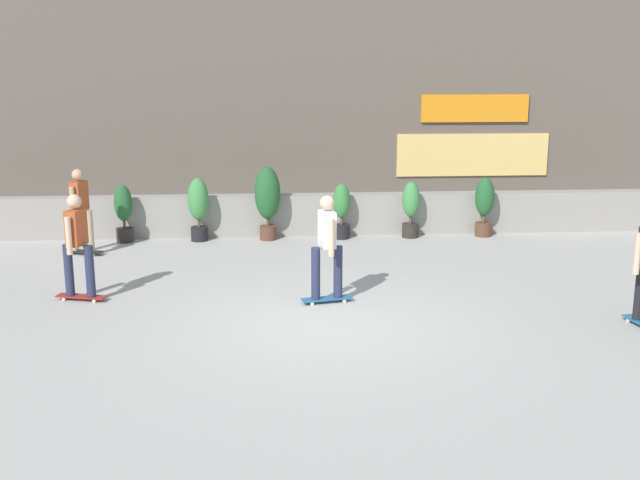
{
  "coord_description": "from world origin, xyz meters",
  "views": [
    {
      "loc": [
        -0.85,
        -9.98,
        3.54
      ],
      "look_at": [
        0.0,
        1.5,
        0.9
      ],
      "focal_mm": 41.51,
      "sensor_mm": 36.0,
      "label": 1
    }
  ],
  "objects_px": {
    "potted_plant_0": "(124,212)",
    "potted_plant_2": "(268,197)",
    "skater_by_wall_right": "(327,244)",
    "potted_plant_3": "(342,209)",
    "skater_far_left": "(77,242)",
    "potted_plant_1": "(198,206)",
    "potted_plant_4": "(411,208)",
    "skater_foreground": "(80,208)",
    "potted_plant_5": "(485,204)"
  },
  "relations": [
    {
      "from": "skater_far_left",
      "to": "potted_plant_0",
      "type": "bearing_deg",
      "value": 90.78
    },
    {
      "from": "potted_plant_1",
      "to": "potted_plant_4",
      "type": "distance_m",
      "value": 4.55
    },
    {
      "from": "potted_plant_4",
      "to": "skater_by_wall_right",
      "type": "relative_size",
      "value": 0.72
    },
    {
      "from": "skater_by_wall_right",
      "to": "skater_foreground",
      "type": "bearing_deg",
      "value": 142.78
    },
    {
      "from": "skater_by_wall_right",
      "to": "potted_plant_4",
      "type": "bearing_deg",
      "value": 64.04
    },
    {
      "from": "skater_by_wall_right",
      "to": "skater_far_left",
      "type": "relative_size",
      "value": 1.0
    },
    {
      "from": "potted_plant_0",
      "to": "potted_plant_1",
      "type": "height_order",
      "value": "potted_plant_1"
    },
    {
      "from": "potted_plant_4",
      "to": "potted_plant_5",
      "type": "xyz_separation_m",
      "value": [
        1.62,
        -0.0,
        0.06
      ]
    },
    {
      "from": "potted_plant_3",
      "to": "skater_by_wall_right",
      "type": "distance_m",
      "value": 4.58
    },
    {
      "from": "potted_plant_2",
      "to": "potted_plant_4",
      "type": "height_order",
      "value": "potted_plant_2"
    },
    {
      "from": "potted_plant_2",
      "to": "skater_far_left",
      "type": "distance_m",
      "value": 5.07
    },
    {
      "from": "potted_plant_2",
      "to": "potted_plant_3",
      "type": "xyz_separation_m",
      "value": [
        1.58,
        0.0,
        -0.29
      ]
    },
    {
      "from": "potted_plant_2",
      "to": "potted_plant_1",
      "type": "bearing_deg",
      "value": 180.0
    },
    {
      "from": "skater_far_left",
      "to": "skater_foreground",
      "type": "xyz_separation_m",
      "value": [
        -0.68,
        3.05,
        0.0
      ]
    },
    {
      "from": "skater_by_wall_right",
      "to": "potted_plant_1",
      "type": "bearing_deg",
      "value": 117.52
    },
    {
      "from": "potted_plant_1",
      "to": "potted_plant_3",
      "type": "distance_m",
      "value": 3.05
    },
    {
      "from": "potted_plant_4",
      "to": "skater_foreground",
      "type": "relative_size",
      "value": 0.72
    },
    {
      "from": "skater_by_wall_right",
      "to": "skater_foreground",
      "type": "relative_size",
      "value": 1.0
    },
    {
      "from": "potted_plant_2",
      "to": "skater_far_left",
      "type": "relative_size",
      "value": 0.93
    },
    {
      "from": "potted_plant_0",
      "to": "potted_plant_2",
      "type": "xyz_separation_m",
      "value": [
        3.03,
        -0.0,
        0.27
      ]
    },
    {
      "from": "potted_plant_4",
      "to": "skater_by_wall_right",
      "type": "xyz_separation_m",
      "value": [
        -2.2,
        -4.52,
        0.29
      ]
    },
    {
      "from": "skater_by_wall_right",
      "to": "skater_far_left",
      "type": "bearing_deg",
      "value": 174.04
    },
    {
      "from": "potted_plant_4",
      "to": "potted_plant_5",
      "type": "distance_m",
      "value": 1.62
    },
    {
      "from": "potted_plant_1",
      "to": "skater_far_left",
      "type": "distance_m",
      "value": 4.38
    },
    {
      "from": "potted_plant_2",
      "to": "skater_foreground",
      "type": "height_order",
      "value": "skater_foreground"
    },
    {
      "from": "potted_plant_4",
      "to": "potted_plant_3",
      "type": "bearing_deg",
      "value": 180.0
    },
    {
      "from": "potted_plant_1",
      "to": "potted_plant_2",
      "type": "xyz_separation_m",
      "value": [
        1.46,
        0.0,
        0.16
      ]
    },
    {
      "from": "potted_plant_0",
      "to": "skater_by_wall_right",
      "type": "height_order",
      "value": "skater_by_wall_right"
    },
    {
      "from": "potted_plant_2",
      "to": "skater_by_wall_right",
      "type": "bearing_deg",
      "value": -78.85
    },
    {
      "from": "potted_plant_0",
      "to": "skater_by_wall_right",
      "type": "distance_m",
      "value": 5.98
    },
    {
      "from": "potted_plant_3",
      "to": "skater_far_left",
      "type": "relative_size",
      "value": 0.71
    },
    {
      "from": "potted_plant_4",
      "to": "potted_plant_5",
      "type": "bearing_deg",
      "value": -0.0
    },
    {
      "from": "skater_foreground",
      "to": "skater_by_wall_right",
      "type": "bearing_deg",
      "value": -37.22
    },
    {
      "from": "potted_plant_3",
      "to": "potted_plant_1",
      "type": "bearing_deg",
      "value": 180.0
    },
    {
      "from": "potted_plant_5",
      "to": "skater_by_wall_right",
      "type": "bearing_deg",
      "value": -130.22
    },
    {
      "from": "potted_plant_0",
      "to": "potted_plant_3",
      "type": "xyz_separation_m",
      "value": [
        4.61,
        -0.0,
        -0.02
      ]
    },
    {
      "from": "potted_plant_1",
      "to": "skater_by_wall_right",
      "type": "distance_m",
      "value": 5.09
    },
    {
      "from": "potted_plant_0",
      "to": "skater_foreground",
      "type": "relative_size",
      "value": 0.72
    },
    {
      "from": "potted_plant_3",
      "to": "potted_plant_5",
      "type": "relative_size",
      "value": 0.92
    },
    {
      "from": "skater_far_left",
      "to": "skater_by_wall_right",
      "type": "bearing_deg",
      "value": -5.96
    },
    {
      "from": "potted_plant_5",
      "to": "skater_far_left",
      "type": "xyz_separation_m",
      "value": [
        -7.68,
        -4.11,
        0.22
      ]
    },
    {
      "from": "potted_plant_1",
      "to": "skater_far_left",
      "type": "height_order",
      "value": "skater_far_left"
    },
    {
      "from": "potted_plant_4",
      "to": "skater_far_left",
      "type": "xyz_separation_m",
      "value": [
        -6.06,
        -4.11,
        0.29
      ]
    },
    {
      "from": "skater_far_left",
      "to": "potted_plant_1",
      "type": "bearing_deg",
      "value": 69.87
    },
    {
      "from": "potted_plant_3",
      "to": "skater_far_left",
      "type": "xyz_separation_m",
      "value": [
        -4.55,
        -4.11,
        0.31
      ]
    },
    {
      "from": "potted_plant_5",
      "to": "skater_by_wall_right",
      "type": "relative_size",
      "value": 0.77
    },
    {
      "from": "skater_foreground",
      "to": "potted_plant_5",
      "type": "bearing_deg",
      "value": 7.27
    },
    {
      "from": "potted_plant_2",
      "to": "skater_by_wall_right",
      "type": "distance_m",
      "value": 4.6
    },
    {
      "from": "potted_plant_1",
      "to": "skater_far_left",
      "type": "xyz_separation_m",
      "value": [
        -1.51,
        -4.11,
        0.18
      ]
    },
    {
      "from": "potted_plant_0",
      "to": "potted_plant_5",
      "type": "bearing_deg",
      "value": -0.0
    }
  ]
}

